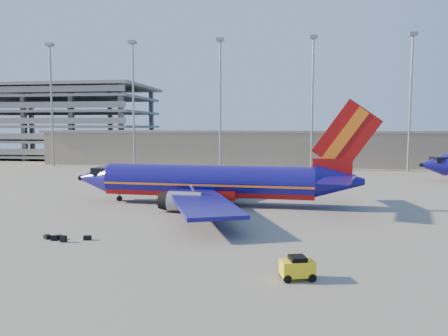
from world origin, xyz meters
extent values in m
plane|color=slate|center=(0.00, 0.00, 0.00)|extent=(220.00, 220.00, 0.00)
cube|color=gray|center=(10.00, 58.00, 4.00)|extent=(120.00, 15.00, 8.00)
cube|color=slate|center=(10.00, 58.00, 8.20)|extent=(122.00, 16.00, 0.60)
cube|color=slate|center=(-62.00, 74.00, 1.00)|extent=(60.00, 30.00, 0.70)
cube|color=slate|center=(-62.00, 74.00, 5.20)|extent=(60.00, 30.00, 0.70)
cube|color=slate|center=(-62.00, 74.00, 9.40)|extent=(60.00, 30.00, 0.70)
cube|color=slate|center=(-62.00, 74.00, 13.60)|extent=(60.00, 30.00, 0.70)
cube|color=slate|center=(-62.00, 74.00, 17.80)|extent=(60.00, 30.00, 0.70)
cube|color=slate|center=(-62.00, 74.00, 21.00)|extent=(62.00, 32.00, 0.80)
cube|color=slate|center=(-62.00, 87.00, 10.50)|extent=(1.20, 1.20, 21.00)
cylinder|color=gray|center=(-45.00, 46.00, 14.00)|extent=(0.44, 0.44, 28.00)
cube|color=gray|center=(-45.00, 46.00, 28.30)|extent=(1.60, 1.60, 0.70)
cylinder|color=gray|center=(-25.00, 46.00, 14.00)|extent=(0.44, 0.44, 28.00)
cube|color=gray|center=(-25.00, 46.00, 28.30)|extent=(1.60, 1.60, 0.70)
cylinder|color=gray|center=(-5.00, 46.00, 14.00)|extent=(0.44, 0.44, 28.00)
cube|color=gray|center=(-5.00, 46.00, 28.30)|extent=(1.60, 1.60, 0.70)
cylinder|color=gray|center=(15.00, 46.00, 14.00)|extent=(0.44, 0.44, 28.00)
cube|color=gray|center=(15.00, 46.00, 28.30)|extent=(1.60, 1.60, 0.70)
cylinder|color=gray|center=(35.00, 46.00, 14.00)|extent=(0.44, 0.44, 28.00)
cube|color=gray|center=(35.00, 46.00, 28.30)|extent=(1.60, 1.60, 0.70)
cylinder|color=navy|center=(0.54, 1.20, 2.83)|extent=(25.37, 5.21, 3.88)
cube|color=#970D0C|center=(0.54, 1.20, 1.84)|extent=(25.33, 4.48, 1.36)
cube|color=orange|center=(0.54, 1.20, 2.57)|extent=(25.37, 5.25, 0.23)
cone|color=navy|center=(-14.24, 1.98, 2.83)|extent=(4.61, 4.11, 3.88)
cube|color=black|center=(-12.88, 1.91, 3.83)|extent=(2.66, 2.86, 0.84)
cone|color=navy|center=(15.85, 0.39, 3.20)|extent=(5.66, 4.17, 3.88)
cube|color=#970D0C|center=(15.01, 0.43, 4.62)|extent=(4.43, 0.81, 2.31)
cube|color=#970D0C|center=(16.48, 0.36, 8.29)|extent=(7.71, 0.74, 8.38)
cube|color=orange|center=(16.27, 0.37, 8.29)|extent=(5.14, 0.71, 6.57)
cube|color=navy|center=(15.62, 3.98, 3.78)|extent=(4.16, 7.13, 0.23)
cube|color=navy|center=(15.24, -3.15, 3.78)|extent=(4.78, 7.31, 0.23)
cube|color=navy|center=(2.60, 10.34, 1.89)|extent=(12.07, 16.88, 0.37)
cube|color=navy|center=(1.63, -8.11, 1.89)|extent=(10.73, 17.08, 0.37)
cube|color=#970D0C|center=(1.07, 1.17, 1.42)|extent=(6.51, 4.42, 1.05)
cylinder|color=gray|center=(-0.43, 6.72, 1.21)|extent=(3.89, 2.40, 2.20)
cylinder|color=gray|center=(-1.00, -4.19, 1.21)|extent=(3.89, 2.40, 2.20)
cylinder|color=gray|center=(-10.99, 1.81, 0.58)|extent=(0.26, 0.26, 1.15)
cylinder|color=black|center=(-10.99, 1.81, 0.34)|extent=(0.68, 0.30, 0.67)
cylinder|color=black|center=(2.26, 3.84, 0.44)|extent=(0.91, 0.62, 0.88)
cylinder|color=black|center=(1.97, -1.61, 0.44)|extent=(0.91, 0.62, 0.88)
cone|color=navy|center=(34.76, 29.75, 2.78)|extent=(5.01, 4.62, 3.81)
cube|color=black|center=(36.07, 30.02, 3.76)|extent=(2.97, 3.13, 0.82)
cube|color=yellow|center=(10.69, -23.72, 0.72)|extent=(2.27, 1.68, 0.96)
cube|color=black|center=(10.69, -23.72, 1.30)|extent=(1.22, 1.29, 0.34)
cylinder|color=black|center=(9.80, -23.43, 0.25)|extent=(0.53, 0.31, 0.50)
cylinder|color=black|center=(10.10, -24.45, 0.25)|extent=(0.53, 0.31, 0.50)
cylinder|color=black|center=(11.28, -23.00, 0.25)|extent=(0.53, 0.31, 0.50)
cylinder|color=black|center=(11.57, -24.01, 0.25)|extent=(0.53, 0.31, 0.50)
cube|color=black|center=(-9.84, -16.90, 0.18)|extent=(0.67, 0.61, 0.36)
cube|color=black|center=(-7.95, -17.66, 0.27)|extent=(0.48, 0.32, 0.55)
cube|color=black|center=(-6.34, -16.73, 0.19)|extent=(0.63, 0.43, 0.37)
cube|color=black|center=(-8.80, -16.84, 0.18)|extent=(0.59, 0.54, 0.36)
cube|color=black|center=(-8.97, -17.30, 0.22)|extent=(0.59, 0.41, 0.43)
camera|label=1|loc=(10.04, -50.11, 9.34)|focal=35.00mm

